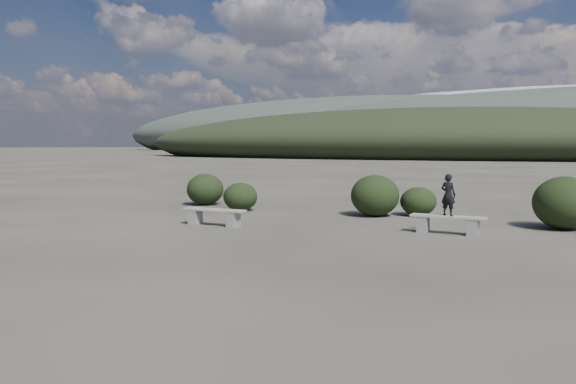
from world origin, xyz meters
The scene contains 10 objects.
ground centered at (0.00, 0.00, 0.00)m, with size 1200.00×1200.00×0.00m, color #302D26.
bench_left centered at (-3.59, 4.54, 0.28)m, with size 1.85×0.46×0.46m.
bench_right centered at (2.27, 6.11, 0.27)m, with size 1.81×0.40×0.45m.
seated_person centered at (2.27, 6.11, 0.96)m, with size 0.37×0.24×1.02m, color black.
shrub_a centered at (-4.90, 7.80, 0.47)m, with size 1.14×1.14×0.93m, color black.
shrub_b centered at (-0.49, 8.57, 0.63)m, with size 1.48×1.48×1.27m, color black.
shrub_c centered at (0.65, 9.28, 0.44)m, with size 1.10×1.10×0.88m, color black.
shrub_d centered at (4.72, 8.33, 0.69)m, with size 1.57×1.57×1.37m, color black.
shrub_f centered at (-7.04, 8.72, 0.57)m, with size 1.34×1.34×1.14m, color black.
mountain_ridges centered at (-7.48, 339.06, 10.84)m, with size 500.00×400.00×56.00m.
Camera 1 is at (5.37, -7.65, 2.15)m, focal length 35.00 mm.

